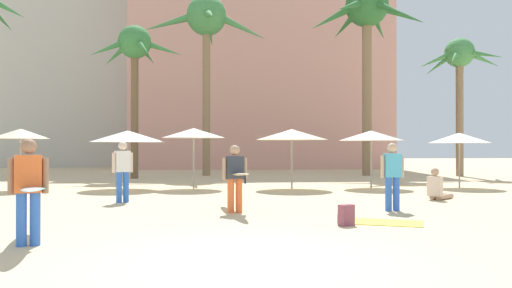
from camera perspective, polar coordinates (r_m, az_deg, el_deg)
name	(u,v)px	position (r m, az deg, el deg)	size (l,w,h in m)	color
ground	(243,260)	(7.16, -1.54, -13.02)	(120.00, 120.00, 0.00)	beige
hotel_pink	(259,46)	(40.65, 0.37, 10.99)	(18.92, 9.39, 19.10)	#DB9989
hotel_tower_gray	(117,31)	(47.03, -15.43, 12.18)	(18.26, 11.01, 23.50)	#BCB7AD
palm_tree_far_left	(460,64)	(29.55, 22.02, 8.34)	(4.43, 3.77, 7.43)	#896B4C
palm_tree_left	(135,53)	(26.31, -13.54, 9.94)	(4.48, 4.45, 7.65)	brown
palm_tree_center	(207,26)	(28.54, -5.60, 13.17)	(6.85, 7.03, 9.89)	#896B4C
palm_tree_far_right	(367,18)	(29.37, 12.41, 13.70)	(6.78, 6.51, 10.60)	#896B4C
cafe_umbrella_0	(292,135)	(18.87, 4.07, 1.07)	(2.69, 2.69, 2.24)	gray
cafe_umbrella_1	(21,134)	(20.25, -25.07, 1.06)	(2.01, 2.01, 2.24)	gray
cafe_umbrella_2	(371,136)	(19.76, 12.88, 0.92)	(2.46, 2.46, 2.20)	gray
cafe_umbrella_3	(459,138)	(20.95, 22.00, 0.64)	(2.30, 2.30, 2.12)	gray
cafe_umbrella_4	(194,133)	(19.14, -7.07, 1.23)	(2.38, 2.38, 2.28)	gray
cafe_umbrella_5	(128,136)	(19.37, -14.30, 0.84)	(2.78, 2.78, 2.18)	gray
beach_towel	(385,222)	(10.90, 14.36, -8.57)	(1.53, 0.93, 0.01)	#F4CC4C
backpack	(346,215)	(10.31, 10.13, -7.96)	(0.35, 0.33, 0.42)	#884555
person_far_right	(235,175)	(12.19, -2.42, -3.54)	(0.81, 3.01, 1.61)	orange
person_far_left	(31,187)	(8.92, -24.05, -4.50)	(1.13, 2.80, 1.70)	blue
person_near_left	(438,189)	(15.96, 19.85, -4.78)	(0.99, 0.93, 0.96)	tan
person_mid_center	(123,169)	(14.74, -14.85, -2.76)	(0.57, 0.39, 1.72)	blue
person_mid_left	(392,174)	(12.84, 15.16, -3.26)	(0.61, 0.26, 1.67)	blue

